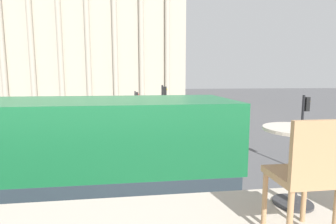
% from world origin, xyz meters
% --- Properties ---
extents(cafe_dining_table, '(0.60, 0.60, 0.73)m').
position_xyz_m(cafe_dining_table, '(1.14, -0.35, 4.07)').
color(cafe_dining_table, '#2D2D30').
rests_on(cafe_dining_table, cafe_floor_slab).
extents(cafe_chair_0, '(0.40, 0.40, 0.91)m').
position_xyz_m(cafe_chair_0, '(0.87, -0.88, 4.05)').
color(cafe_chair_0, '#A87F56').
rests_on(cafe_chair_0, cafe_floor_slab).
extents(plaza_building_left, '(34.07, 12.36, 24.41)m').
position_xyz_m(plaza_building_left, '(-7.78, 49.51, 12.20)').
color(plaza_building_left, '#B2A893').
rests_on(plaza_building_left, ground_plane).
extents(traffic_light_near, '(0.42, 0.24, 3.83)m').
position_xyz_m(traffic_light_near, '(8.07, 9.39, 2.50)').
color(traffic_light_near, black).
rests_on(traffic_light_near, ground_plane).
extents(traffic_light_mid, '(0.42, 0.24, 4.17)m').
position_xyz_m(traffic_light_mid, '(1.70, 15.31, 2.70)').
color(traffic_light_mid, black).
rests_on(traffic_light_mid, ground_plane).
extents(traffic_light_far, '(0.42, 0.24, 3.43)m').
position_xyz_m(traffic_light_far, '(-0.12, 21.66, 2.26)').
color(traffic_light_far, black).
rests_on(traffic_light_far, ground_plane).
extents(pedestrian_black, '(0.32, 0.32, 1.59)m').
position_xyz_m(pedestrian_black, '(10.40, 26.42, 0.91)').
color(pedestrian_black, '#282B33').
rests_on(pedestrian_black, ground_plane).
extents(pedestrian_red, '(0.32, 0.32, 1.71)m').
position_xyz_m(pedestrian_red, '(7.79, 17.93, 0.98)').
color(pedestrian_red, '#282B33').
rests_on(pedestrian_red, ground_plane).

